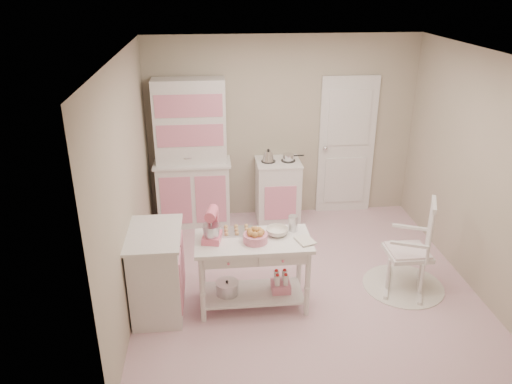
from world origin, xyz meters
The scene contains 14 objects.
room_shell centered at (0.00, 0.00, 1.65)m, with size 3.84×3.84×2.62m.
door centered at (0.95, 1.87, 1.02)m, with size 0.82×0.05×2.04m, color silver.
hutch centered at (-1.29, 1.66, 1.04)m, with size 1.06×0.50×2.08m, color silver.
stove centered at (-0.09, 1.61, 0.46)m, with size 0.62×0.57×0.92m, color silver.
base_cabinet centered at (-1.63, -0.37, 0.46)m, with size 0.54×0.84×0.92m, color silver.
lace_rug centered at (1.13, -0.23, 0.01)m, with size 0.92×0.92×0.01m, color white.
rocking_chair centered at (1.13, -0.23, 0.55)m, with size 0.48×0.72×1.10m, color silver.
work_table centered at (-0.63, -0.40, 0.40)m, with size 1.20×0.60×0.80m, color silver.
stand_mixer centered at (-1.05, -0.38, 0.97)m, with size 0.20×0.28×0.34m, color #F66888.
cookie_tray centered at (-0.78, -0.22, 0.81)m, with size 0.34×0.24×0.02m, color silver.
bread_basket centered at (-0.61, -0.45, 0.85)m, with size 0.25×0.25×0.09m, color pink.
mixing_bowl centered at (-0.37, -0.32, 0.84)m, with size 0.24×0.24×0.07m, color silver.
metal_pitcher centered at (-0.19, -0.24, 0.89)m, with size 0.10×0.10×0.17m, color silver.
recipe_book centered at (-0.18, -0.52, 0.81)m, with size 0.16×0.22×0.02m, color silver.
Camera 1 is at (-1.04, -4.89, 3.30)m, focal length 35.00 mm.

